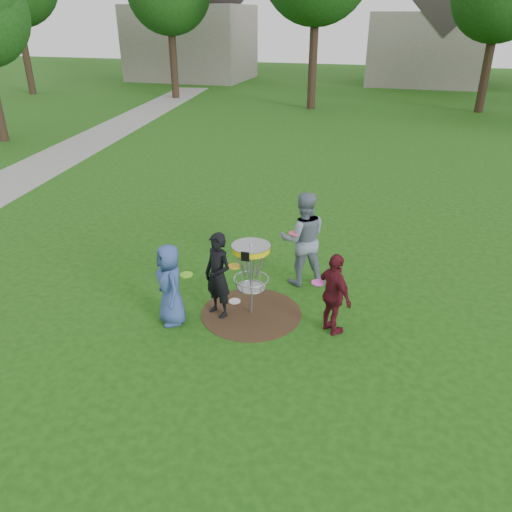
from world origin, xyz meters
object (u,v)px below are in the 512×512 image
(player_black, at_px, (218,276))
(player_blue, at_px, (170,285))
(player_maroon, at_px, (334,294))
(disc_golf_basket, at_px, (251,262))
(player_grey, at_px, (303,239))

(player_black, bearing_deg, player_blue, -120.23)
(player_maroon, distance_m, disc_golf_basket, 1.50)
(player_black, height_order, player_grey, player_grey)
(player_maroon, bearing_deg, player_black, 46.58)
(disc_golf_basket, bearing_deg, player_grey, 66.14)
(player_blue, distance_m, player_maroon, 2.74)
(player_blue, bearing_deg, player_black, 81.99)
(player_blue, relative_size, player_black, 0.93)
(player_black, distance_m, disc_golf_basket, 0.62)
(player_blue, xyz_separation_m, disc_golf_basket, (1.24, 0.62, 0.30))
(player_maroon, height_order, disc_golf_basket, player_maroon)
(player_blue, bearing_deg, player_maroon, 59.18)
(player_blue, xyz_separation_m, player_grey, (1.85, 2.02, 0.22))
(disc_golf_basket, bearing_deg, player_black, -161.86)
(disc_golf_basket, bearing_deg, player_blue, -153.29)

